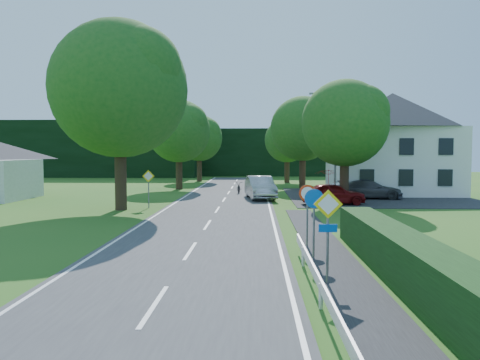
{
  "coord_description": "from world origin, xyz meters",
  "views": [
    {
      "loc": [
        2.35,
        -4.58,
        3.61
      ],
      "look_at": [
        1.57,
        18.76,
        2.19
      ],
      "focal_mm": 35.0,
      "sensor_mm": 36.0,
      "label": 1
    }
  ],
  "objects_px": {
    "parked_car_silver_a": "(355,187)",
    "parasol": "(329,181)",
    "parked_car_grey": "(370,189)",
    "streetlight": "(334,140)",
    "moving_car": "(260,188)",
    "parked_car_red": "(333,194)",
    "motorcycle": "(239,187)"
  },
  "relations": [
    {
      "from": "parked_car_silver_a",
      "to": "parasol",
      "type": "distance_m",
      "value": 2.39
    },
    {
      "from": "parked_car_grey",
      "to": "parasol",
      "type": "distance_m",
      "value": 4.57
    },
    {
      "from": "streetlight",
      "to": "parked_car_silver_a",
      "type": "relative_size",
      "value": 1.95
    },
    {
      "from": "moving_car",
      "to": "parked_car_grey",
      "type": "distance_m",
      "value": 8.37
    },
    {
      "from": "parked_car_silver_a",
      "to": "parked_car_grey",
      "type": "height_order",
      "value": "parked_car_grey"
    },
    {
      "from": "moving_car",
      "to": "parasol",
      "type": "bearing_deg",
      "value": 27.78
    },
    {
      "from": "parked_car_silver_a",
      "to": "parked_car_red",
      "type": "bearing_deg",
      "value": 132.81
    },
    {
      "from": "motorcycle",
      "to": "parked_car_grey",
      "type": "relative_size",
      "value": 0.39
    },
    {
      "from": "streetlight",
      "to": "parked_car_grey",
      "type": "xyz_separation_m",
      "value": [
        3.0,
        1.21,
        -3.73
      ]
    },
    {
      "from": "parked_car_red",
      "to": "moving_car",
      "type": "bearing_deg",
      "value": 47.39
    },
    {
      "from": "moving_car",
      "to": "parasol",
      "type": "xyz_separation_m",
      "value": [
        5.83,
        4.24,
        0.2
      ]
    },
    {
      "from": "streetlight",
      "to": "motorcycle",
      "type": "distance_m",
      "value": 9.81
    },
    {
      "from": "streetlight",
      "to": "parked_car_grey",
      "type": "bearing_deg",
      "value": 21.92
    },
    {
      "from": "streetlight",
      "to": "parked_car_red",
      "type": "bearing_deg",
      "value": -99.1
    },
    {
      "from": "parked_car_grey",
      "to": "parked_car_silver_a",
      "type": "bearing_deg",
      "value": 19.7
    },
    {
      "from": "moving_car",
      "to": "motorcycle",
      "type": "distance_m",
      "value": 5.04
    },
    {
      "from": "parked_car_red",
      "to": "parked_car_silver_a",
      "type": "height_order",
      "value": "parked_car_red"
    },
    {
      "from": "streetlight",
      "to": "parked_car_silver_a",
      "type": "height_order",
      "value": "streetlight"
    },
    {
      "from": "parked_car_red",
      "to": "parked_car_grey",
      "type": "distance_m",
      "value": 5.38
    },
    {
      "from": "streetlight",
      "to": "parasol",
      "type": "relative_size",
      "value": 3.4
    },
    {
      "from": "parked_car_grey",
      "to": "motorcycle",
      "type": "bearing_deg",
      "value": 72.58
    },
    {
      "from": "motorcycle",
      "to": "streetlight",
      "type": "bearing_deg",
      "value": -35.86
    },
    {
      "from": "parked_car_grey",
      "to": "streetlight",
      "type": "bearing_deg",
      "value": 117.27
    },
    {
      "from": "parked_car_red",
      "to": "motorcycle",
      "type": "bearing_deg",
      "value": 32.83
    },
    {
      "from": "parasol",
      "to": "parked_car_grey",
      "type": "bearing_deg",
      "value": -56.31
    },
    {
      "from": "parked_car_red",
      "to": "parked_car_silver_a",
      "type": "relative_size",
      "value": 1.05
    },
    {
      "from": "parked_car_red",
      "to": "parked_car_silver_a",
      "type": "bearing_deg",
      "value": -29.28
    },
    {
      "from": "moving_car",
      "to": "parked_car_red",
      "type": "height_order",
      "value": "moving_car"
    },
    {
      "from": "motorcycle",
      "to": "parked_car_silver_a",
      "type": "height_order",
      "value": "parked_car_silver_a"
    },
    {
      "from": "motorcycle",
      "to": "parked_car_silver_a",
      "type": "bearing_deg",
      "value": -9.43
    },
    {
      "from": "moving_car",
      "to": "motorcycle",
      "type": "bearing_deg",
      "value": 102.48
    },
    {
      "from": "streetlight",
      "to": "parked_car_grey",
      "type": "relative_size",
      "value": 1.67
    }
  ]
}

